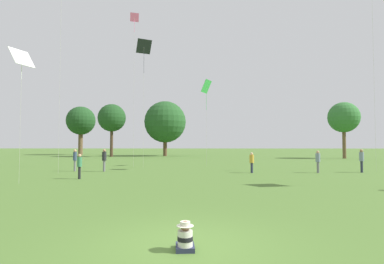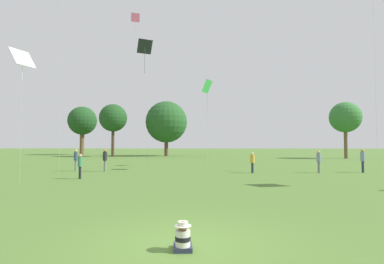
{
  "view_description": "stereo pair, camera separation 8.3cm",
  "coord_description": "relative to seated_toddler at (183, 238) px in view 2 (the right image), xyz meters",
  "views": [
    {
      "loc": [
        0.33,
        -6.63,
        2.2
      ],
      "look_at": [
        0.02,
        8.27,
        2.81
      ],
      "focal_mm": 28.0,
      "sensor_mm": 36.0,
      "label": 1
    },
    {
      "loc": [
        0.41,
        -6.63,
        2.2
      ],
      "look_at": [
        0.02,
        8.27,
        2.81
      ],
      "focal_mm": 28.0,
      "sensor_mm": 36.0,
      "label": 2
    }
  ],
  "objects": [
    {
      "name": "ground_plane",
      "position": [
        -0.05,
        0.37,
        -0.26
      ],
      "size": [
        300.0,
        300.0,
        0.0
      ],
      "primitive_type": "plane",
      "color": "#4C702D"
    },
    {
      "name": "seated_toddler",
      "position": [
        0.0,
        0.0,
        0.0
      ],
      "size": [
        0.42,
        0.52,
        0.62
      ],
      "rotation": [
        0.0,
        0.0,
        0.08
      ],
      "color": "#282D47",
      "rests_on": "ground"
    },
    {
      "name": "person_standing_0",
      "position": [
        -9.81,
        18.02,
        0.83
      ],
      "size": [
        0.41,
        0.41,
        1.78
      ],
      "rotation": [
        0.0,
        0.0,
        5.59
      ],
      "color": "slate",
      "rests_on": "ground"
    },
    {
      "name": "person_standing_1",
      "position": [
        12.99,
        17.33,
        0.84
      ],
      "size": [
        0.4,
        0.4,
        1.81
      ],
      "rotation": [
        0.0,
        0.0,
        1.3
      ],
      "color": "#282D42",
      "rests_on": "ground"
    },
    {
      "name": "person_standing_3",
      "position": [
        9.49,
        17.0,
        0.76
      ],
      "size": [
        0.35,
        0.35,
        1.71
      ],
      "rotation": [
        0.0,
        0.0,
        3.17
      ],
      "color": "slate",
      "rests_on": "ground"
    },
    {
      "name": "person_standing_4",
      "position": [
        -7.27,
        12.63,
        0.7
      ],
      "size": [
        0.38,
        0.38,
        1.58
      ],
      "rotation": [
        0.0,
        0.0,
        4.27
      ],
      "color": "black",
      "rests_on": "ground"
    },
    {
      "name": "person_standing_5",
      "position": [
        4.39,
        16.88,
        0.68
      ],
      "size": [
        0.43,
        0.43,
        1.58
      ],
      "rotation": [
        0.0,
        0.0,
        1.93
      ],
      "color": "#282D42",
      "rests_on": "ground"
    },
    {
      "name": "person_standing_6",
      "position": [
        -7.34,
        17.84,
        0.83
      ],
      "size": [
        0.46,
        0.46,
        1.8
      ],
      "rotation": [
        0.0,
        0.0,
        2.65
      ],
      "color": "slate",
      "rests_on": "ground"
    },
    {
      "name": "kite_2",
      "position": [
        1.1,
        23.84,
        7.67
      ],
      "size": [
        1.14,
        1.49,
        8.68
      ],
      "rotation": [
        0.0,
        0.0,
        3.47
      ],
      "color": "green",
      "rests_on": "ground"
    },
    {
      "name": "kite_3",
      "position": [
        -5.99,
        22.52,
        13.59
      ],
      "size": [
        0.87,
        0.49,
        15.08
      ],
      "rotation": [
        0.0,
        0.0,
        2.65
      ],
      "color": "pink",
      "rests_on": "ground"
    },
    {
      "name": "kite_5",
      "position": [
        -4.84,
        21.48,
        10.93
      ],
      "size": [
        1.55,
        1.27,
        12.0
      ],
      "rotation": [
        0.0,
        0.0,
        2.8
      ],
      "color": "#1E2328",
      "rests_on": "ground"
    },
    {
      "name": "kite_6",
      "position": [
        -9.72,
        10.28,
        6.75
      ],
      "size": [
        1.12,
        1.4,
        7.62
      ],
      "rotation": [
        0.0,
        0.0,
        0.4
      ],
      "color": "white",
      "rests_on": "ground"
    },
    {
      "name": "distant_tree_0",
      "position": [
        -15.07,
        46.35,
        6.58
      ],
      "size": [
        4.89,
        4.89,
        9.34
      ],
      "color": "#473323",
      "rests_on": "ground"
    },
    {
      "name": "distant_tree_1",
      "position": [
        -24.3,
        55.64,
        6.79
      ],
      "size": [
        5.92,
        5.92,
        10.11
      ],
      "color": "brown",
      "rests_on": "ground"
    },
    {
      "name": "distant_tree_2",
      "position": [
        -5.98,
        49.98,
        6.14
      ],
      "size": [
        7.82,
        7.82,
        10.34
      ],
      "color": "brown",
      "rests_on": "ground"
    },
    {
      "name": "distant_tree_3",
      "position": [
        22.96,
        40.66,
        6.1
      ],
      "size": [
        4.74,
        4.74,
        8.77
      ],
      "color": "brown",
      "rests_on": "ground"
    }
  ]
}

